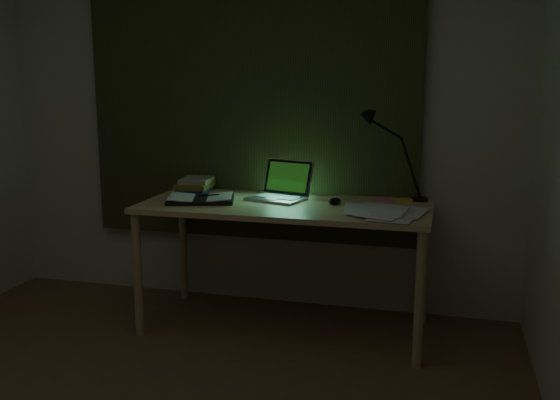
# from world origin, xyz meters

# --- Properties ---
(wall_back) EXTENTS (3.50, 0.00, 2.50)m
(wall_back) POSITION_xyz_m (0.00, 2.00, 1.25)
(wall_back) COLOR beige
(wall_back) RESTS_ON ground
(curtain) EXTENTS (2.20, 0.06, 2.00)m
(curtain) POSITION_xyz_m (0.00, 1.96, 1.45)
(curtain) COLOR #2B2E17
(curtain) RESTS_ON wall_back
(desk) EXTENTS (1.70, 0.74, 0.77)m
(desk) POSITION_xyz_m (0.35, 1.55, 0.39)
(desk) COLOR tan
(desk) RESTS_ON floor
(laptop) EXTENTS (0.42, 0.44, 0.23)m
(laptop) POSITION_xyz_m (0.26, 1.65, 0.89)
(laptop) COLOR #ADACB1
(laptop) RESTS_ON desk
(open_textbook) EXTENTS (0.46, 0.38, 0.03)m
(open_textbook) POSITION_xyz_m (-0.16, 1.49, 0.79)
(open_textbook) COLOR silver
(open_textbook) RESTS_ON desk
(book_stack) EXTENTS (0.21, 0.25, 0.10)m
(book_stack) POSITION_xyz_m (-0.31, 1.78, 0.82)
(book_stack) COLOR silver
(book_stack) RESTS_ON desk
(loose_papers) EXTENTS (0.46, 0.47, 0.02)m
(loose_papers) POSITION_xyz_m (0.92, 1.43, 0.79)
(loose_papers) COLOR white
(loose_papers) RESTS_ON desk
(mouse) EXTENTS (0.09, 0.11, 0.04)m
(mouse) POSITION_xyz_m (0.63, 1.62, 0.79)
(mouse) COLOR black
(mouse) RESTS_ON desk
(sticky_yellow) EXTENTS (0.10, 0.10, 0.02)m
(sticky_yellow) POSITION_xyz_m (1.03, 1.80, 0.78)
(sticky_yellow) COLOR yellow
(sticky_yellow) RESTS_ON desk
(sticky_pink) EXTENTS (0.09, 0.09, 0.01)m
(sticky_pink) POSITION_xyz_m (0.89, 1.80, 0.78)
(sticky_pink) COLOR #FB61BA
(sticky_pink) RESTS_ON desk
(desk_lamp) EXTENTS (0.36, 0.29, 0.52)m
(desk_lamp) POSITION_xyz_m (1.11, 1.85, 1.03)
(desk_lamp) COLOR black
(desk_lamp) RESTS_ON desk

